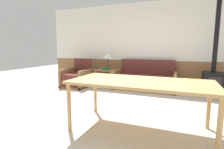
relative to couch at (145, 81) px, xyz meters
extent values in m
plane|color=beige|center=(-0.07, -2.09, -0.27)|extent=(16.00, 16.00, 0.00)
cube|color=#8E603D|center=(-0.07, 0.54, 0.16)|extent=(7.20, 0.06, 0.85)
cube|color=silver|center=(-0.07, 0.54, 1.51)|extent=(7.20, 0.06, 1.85)
cube|color=olive|center=(0.00, -0.03, -0.24)|extent=(1.85, 0.85, 0.06)
cube|color=#5B2823|center=(0.00, -0.05, -0.02)|extent=(1.69, 0.77, 0.37)
cube|color=#5B2823|center=(0.00, 0.35, 0.39)|extent=(1.69, 0.10, 0.46)
cube|color=olive|center=(-0.88, -0.03, 0.02)|extent=(0.08, 0.85, 0.57)
cube|color=olive|center=(0.88, -0.03, 0.02)|extent=(0.08, 0.85, 0.57)
cube|color=olive|center=(-2.13, -0.46, -0.24)|extent=(0.80, 0.88, 0.06)
cube|color=#5B2823|center=(-2.13, -0.48, -0.02)|extent=(0.64, 0.80, 0.37)
cube|color=#5B2823|center=(-2.13, -0.07, 0.40)|extent=(0.64, 0.10, 0.46)
cube|color=olive|center=(-2.49, -0.46, 0.02)|extent=(0.08, 0.88, 0.57)
cube|color=olive|center=(-1.77, -0.46, 0.02)|extent=(0.08, 0.88, 0.57)
cube|color=olive|center=(-1.29, 0.00, 0.27)|extent=(0.58, 0.58, 0.03)
cylinder|color=olive|center=(-1.55, -0.26, 0.00)|extent=(0.04, 0.04, 0.52)
cylinder|color=olive|center=(-1.03, -0.26, 0.00)|extent=(0.04, 0.04, 0.52)
cylinder|color=olive|center=(-1.55, 0.26, 0.00)|extent=(0.04, 0.04, 0.52)
cylinder|color=olive|center=(-1.03, 0.26, 0.00)|extent=(0.04, 0.04, 0.52)
cylinder|color=#262628|center=(-1.27, 0.10, 0.30)|extent=(0.12, 0.12, 0.02)
cylinder|color=#262628|center=(-1.27, 0.10, 0.48)|extent=(0.02, 0.02, 0.35)
cone|color=silver|center=(-1.27, 0.10, 0.74)|extent=(0.30, 0.30, 0.17)
cube|color=#2D7F3D|center=(-1.28, -0.11, 0.30)|extent=(0.20, 0.17, 0.02)
cube|color=#234799|center=(-1.27, -0.09, 0.32)|extent=(0.23, 0.14, 0.02)
cube|color=#2D7F3D|center=(-1.28, -0.10, 0.34)|extent=(0.20, 0.17, 0.02)
cube|color=tan|center=(0.48, -2.71, 0.48)|extent=(2.08, 0.97, 0.04)
cylinder|color=tan|center=(-0.50, -3.14, 0.10)|extent=(0.06, 0.06, 0.72)
cylinder|color=tan|center=(1.45, -3.14, 0.10)|extent=(0.06, 0.06, 0.72)
cylinder|color=tan|center=(-0.50, -2.29, 0.10)|extent=(0.06, 0.06, 0.72)
cylinder|color=tan|center=(1.45, -2.29, 0.10)|extent=(0.06, 0.06, 0.72)
cylinder|color=black|center=(1.61, -0.28, -0.22)|extent=(0.04, 0.04, 0.10)
cylinder|color=black|center=(2.00, -0.28, -0.22)|extent=(0.04, 0.04, 0.10)
cylinder|color=black|center=(1.61, 0.16, -0.22)|extent=(0.04, 0.04, 0.10)
cylinder|color=black|center=(2.00, 0.16, -0.22)|extent=(0.04, 0.04, 0.10)
cube|color=black|center=(1.81, -0.06, 0.09)|extent=(0.49, 0.56, 0.52)
cube|color=black|center=(1.81, -0.34, 0.09)|extent=(0.29, 0.01, 0.36)
cylinder|color=black|center=(1.81, -0.01, 1.31)|extent=(0.11, 0.11, 1.91)
camera|label=1|loc=(1.04, -5.23, 0.97)|focal=28.00mm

